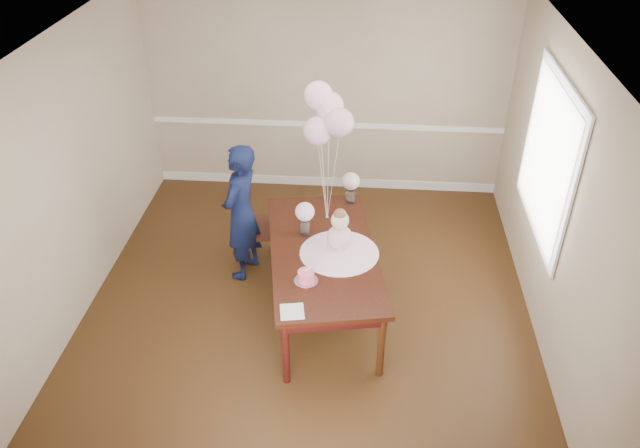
# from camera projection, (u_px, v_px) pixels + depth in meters

# --- Properties ---
(floor) EXTENTS (4.50, 5.00, 0.00)m
(floor) POSITION_uv_depth(u_px,v_px,m) (308.00, 306.00, 6.42)
(floor) COLOR black
(floor) RESTS_ON ground
(ceiling) EXTENTS (4.50, 5.00, 0.02)m
(ceiling) POSITION_uv_depth(u_px,v_px,m) (304.00, 48.00, 4.92)
(ceiling) COLOR white
(ceiling) RESTS_ON wall_back
(wall_back) EXTENTS (4.50, 0.02, 2.70)m
(wall_back) POSITION_uv_depth(u_px,v_px,m) (326.00, 91.00, 7.74)
(wall_back) COLOR tan
(wall_back) RESTS_ON floor
(wall_front) EXTENTS (4.50, 0.02, 2.70)m
(wall_front) POSITION_uv_depth(u_px,v_px,m) (264.00, 416.00, 3.60)
(wall_front) COLOR tan
(wall_front) RESTS_ON floor
(wall_left) EXTENTS (0.02, 5.00, 2.70)m
(wall_left) POSITION_uv_depth(u_px,v_px,m) (67.00, 184.00, 5.82)
(wall_left) COLOR tan
(wall_left) RESTS_ON floor
(wall_right) EXTENTS (0.02, 5.00, 2.70)m
(wall_right) POSITION_uv_depth(u_px,v_px,m) (559.00, 205.00, 5.52)
(wall_right) COLOR tan
(wall_right) RESTS_ON floor
(chair_rail_trim) EXTENTS (4.50, 0.02, 0.07)m
(chair_rail_trim) POSITION_uv_depth(u_px,v_px,m) (326.00, 125.00, 7.99)
(chair_rail_trim) COLOR white
(chair_rail_trim) RESTS_ON wall_back
(baseboard_trim) EXTENTS (4.50, 0.02, 0.12)m
(baseboard_trim) POSITION_uv_depth(u_px,v_px,m) (326.00, 182.00, 8.45)
(baseboard_trim) COLOR white
(baseboard_trim) RESTS_ON floor
(window_frame) EXTENTS (0.02, 1.66, 1.56)m
(window_frame) POSITION_uv_depth(u_px,v_px,m) (548.00, 158.00, 5.82)
(window_frame) COLOR white
(window_frame) RESTS_ON wall_right
(window_blinds) EXTENTS (0.01, 1.50, 1.40)m
(window_blinds) POSITION_uv_depth(u_px,v_px,m) (546.00, 158.00, 5.83)
(window_blinds) COLOR white
(window_blinds) RESTS_ON wall_right
(dining_table_top) EXTENTS (1.34, 2.14, 0.05)m
(dining_table_top) POSITION_uv_depth(u_px,v_px,m) (323.00, 253.00, 5.98)
(dining_table_top) COLOR black
(dining_table_top) RESTS_ON table_leg_fl
(table_apron) EXTENTS (1.22, 2.02, 0.10)m
(table_apron) POSITION_uv_depth(u_px,v_px,m) (323.00, 259.00, 6.02)
(table_apron) COLOR black
(table_apron) RESTS_ON table_leg_fl
(table_leg_fl) EXTENTS (0.08, 0.08, 0.70)m
(table_leg_fl) POSITION_uv_depth(u_px,v_px,m) (286.00, 353.00, 5.39)
(table_leg_fl) COLOR black
(table_leg_fl) RESTS_ON floor
(table_leg_fr) EXTENTS (0.08, 0.08, 0.70)m
(table_leg_fr) POSITION_uv_depth(u_px,v_px,m) (381.00, 346.00, 5.46)
(table_leg_fr) COLOR black
(table_leg_fr) RESTS_ON floor
(table_leg_bl) EXTENTS (0.08, 0.08, 0.70)m
(table_leg_bl) POSITION_uv_depth(u_px,v_px,m) (277.00, 233.00, 6.91)
(table_leg_bl) COLOR black
(table_leg_bl) RESTS_ON floor
(table_leg_br) EXTENTS (0.08, 0.08, 0.70)m
(table_leg_br) POSITION_uv_depth(u_px,v_px,m) (352.00, 229.00, 6.98)
(table_leg_br) COLOR black
(table_leg_br) RESTS_ON floor
(baby_skirt) EXTENTS (0.88, 0.88, 0.10)m
(baby_skirt) POSITION_uv_depth(u_px,v_px,m) (339.00, 248.00, 5.91)
(baby_skirt) COLOR #F4B3D8
(baby_skirt) RESTS_ON dining_table_top
(baby_torso) EXTENTS (0.24, 0.24, 0.24)m
(baby_torso) POSITION_uv_depth(u_px,v_px,m) (340.00, 237.00, 5.84)
(baby_torso) COLOR pink
(baby_torso) RESTS_ON baby_skirt
(baby_head) EXTENTS (0.17, 0.17, 0.17)m
(baby_head) POSITION_uv_depth(u_px,v_px,m) (340.00, 220.00, 5.73)
(baby_head) COLOR beige
(baby_head) RESTS_ON baby_torso
(baby_hair) EXTENTS (0.12, 0.12, 0.12)m
(baby_hair) POSITION_uv_depth(u_px,v_px,m) (340.00, 215.00, 5.70)
(baby_hair) COLOR brown
(baby_hair) RESTS_ON baby_head
(cake_platter) EXTENTS (0.25, 0.25, 0.01)m
(cake_platter) POSITION_uv_depth(u_px,v_px,m) (306.00, 281.00, 5.58)
(cake_platter) COLOR #BAB9BE
(cake_platter) RESTS_ON dining_table_top
(birthday_cake) EXTENTS (0.17, 0.17, 0.10)m
(birthday_cake) POSITION_uv_depth(u_px,v_px,m) (306.00, 276.00, 5.55)
(birthday_cake) COLOR #F74E73
(birthday_cake) RESTS_ON cake_platter
(cake_flower_a) EXTENTS (0.03, 0.03, 0.03)m
(cake_flower_a) POSITION_uv_depth(u_px,v_px,m) (306.00, 270.00, 5.51)
(cake_flower_a) COLOR silver
(cake_flower_a) RESTS_ON birthday_cake
(cake_flower_b) EXTENTS (0.03, 0.03, 0.03)m
(cake_flower_b) POSITION_uv_depth(u_px,v_px,m) (309.00, 269.00, 5.53)
(cake_flower_b) COLOR silver
(cake_flower_b) RESTS_ON birthday_cake
(rose_vase_near) EXTENTS (0.12, 0.12, 0.16)m
(rose_vase_near) POSITION_uv_depth(u_px,v_px,m) (305.00, 227.00, 6.16)
(rose_vase_near) COLOR silver
(rose_vase_near) RESTS_ON dining_table_top
(roses_near) EXTENTS (0.19, 0.19, 0.19)m
(roses_near) POSITION_uv_depth(u_px,v_px,m) (305.00, 212.00, 6.06)
(roses_near) COLOR silver
(roses_near) RESTS_ON rose_vase_near
(rose_vase_far) EXTENTS (0.12, 0.12, 0.16)m
(rose_vase_far) POSITION_uv_depth(u_px,v_px,m) (350.00, 196.00, 6.66)
(rose_vase_far) COLOR white
(rose_vase_far) RESTS_ON dining_table_top
(roses_far) EXTENTS (0.19, 0.19, 0.19)m
(roses_far) POSITION_uv_depth(u_px,v_px,m) (351.00, 181.00, 6.56)
(roses_far) COLOR beige
(roses_far) RESTS_ON rose_vase_far
(napkin) EXTENTS (0.23, 0.23, 0.01)m
(napkin) POSITION_uv_depth(u_px,v_px,m) (292.00, 312.00, 5.23)
(napkin) COLOR silver
(napkin) RESTS_ON dining_table_top
(balloon_weight) EXTENTS (0.05, 0.05, 0.02)m
(balloon_weight) POSITION_uv_depth(u_px,v_px,m) (327.00, 218.00, 6.42)
(balloon_weight) COLOR silver
(balloon_weight) RESTS_ON dining_table_top
(balloon_a) EXTENTS (0.28, 0.28, 0.28)m
(balloon_a) POSITION_uv_depth(u_px,v_px,m) (317.00, 131.00, 5.87)
(balloon_a) COLOR #E9A5C6
(balloon_a) RESTS_ON balloon_ribbon_a
(balloon_b) EXTENTS (0.28, 0.28, 0.28)m
(balloon_b) POSITION_uv_depth(u_px,v_px,m) (339.00, 122.00, 5.79)
(balloon_b) COLOR #D99AB7
(balloon_b) RESTS_ON balloon_ribbon_b
(balloon_c) EXTENTS (0.28, 0.28, 0.28)m
(balloon_c) POSITION_uv_depth(u_px,v_px,m) (329.00, 106.00, 5.85)
(balloon_c) COLOR #FFB4C5
(balloon_c) RESTS_ON balloon_ribbon_c
(balloon_d) EXTENTS (0.28, 0.28, 0.28)m
(balloon_d) POSITION_uv_depth(u_px,v_px,m) (318.00, 96.00, 5.80)
(balloon_d) COLOR #FFB4CC
(balloon_d) RESTS_ON balloon_ribbon_d
(balloon_ribbon_a) EXTENTS (0.09, 0.02, 0.83)m
(balloon_ribbon_a) POSITION_uv_depth(u_px,v_px,m) (323.00, 183.00, 6.19)
(balloon_ribbon_a) COLOR white
(balloon_ribbon_a) RESTS_ON balloon_weight
(balloon_ribbon_b) EXTENTS (0.11, 0.04, 0.93)m
(balloon_ribbon_b) POSITION_uv_depth(u_px,v_px,m) (333.00, 179.00, 6.15)
(balloon_ribbon_b) COLOR silver
(balloon_ribbon_b) RESTS_ON balloon_weight
(balloon_ribbon_c) EXTENTS (0.01, 0.10, 1.03)m
(balloon_ribbon_c) POSITION_uv_depth(u_px,v_px,m) (328.00, 171.00, 6.18)
(balloon_ribbon_c) COLOR white
(balloon_ribbon_c) RESTS_ON balloon_weight
(balloon_ribbon_d) EXTENTS (0.10, 0.09, 1.13)m
(balloon_ribbon_d) POSITION_uv_depth(u_px,v_px,m) (323.00, 167.00, 6.16)
(balloon_ribbon_d) COLOR white
(balloon_ribbon_d) RESTS_ON balloon_weight
(dining_chair_seat) EXTENTS (0.55, 0.55, 0.05)m
(dining_chair_seat) POSITION_uv_depth(u_px,v_px,m) (258.00, 228.00, 6.78)
(dining_chair_seat) COLOR #34160E
(dining_chair_seat) RESTS_ON chair_leg_fl
(chair_leg_fl) EXTENTS (0.05, 0.05, 0.45)m
(chair_leg_fl) POSITION_uv_depth(u_px,v_px,m) (243.00, 258.00, 6.74)
(chair_leg_fl) COLOR #39150F
(chair_leg_fl) RESTS_ON floor
(chair_leg_fr) EXTENTS (0.05, 0.05, 0.45)m
(chair_leg_fr) POSITION_uv_depth(u_px,v_px,m) (278.00, 255.00, 6.79)
(chair_leg_fr) COLOR #38200F
(chair_leg_fr) RESTS_ON floor
(chair_leg_bl) EXTENTS (0.05, 0.05, 0.45)m
(chair_leg_bl) POSITION_uv_depth(u_px,v_px,m) (242.00, 238.00, 7.05)
(chair_leg_bl) COLOR #3B1C10
(chair_leg_bl) RESTS_ON floor
(chair_leg_br) EXTENTS (0.05, 0.05, 0.45)m
(chair_leg_br) POSITION_uv_depth(u_px,v_px,m) (275.00, 235.00, 7.10)
(chair_leg_br) COLOR #371B0F
(chair_leg_br) RESTS_ON floor
(chair_back_post_l) EXTENTS (0.05, 0.05, 0.59)m
(chair_back_post_l) POSITION_uv_depth(u_px,v_px,m) (237.00, 215.00, 6.44)
(chair_back_post_l) COLOR #361F0E
(chair_back_post_l) RESTS_ON dining_chair_seat
(chair_back_post_r) EXTENTS (0.05, 0.05, 0.59)m
(chair_back_post_r) POSITION_uv_depth(u_px,v_px,m) (236.00, 197.00, 6.75)
(chair_back_post_r) COLOR #371F0F
(chair_back_post_r) RESTS_ON dining_chair_seat
(chair_slat_low) EXTENTS (0.12, 0.42, 0.05)m
(chair_slat_low) POSITION_uv_depth(u_px,v_px,m) (238.00, 216.00, 6.66)
(chair_slat_low) COLOR #36160E
(chair_slat_low) RESTS_ON dining_chair_seat
(chair_slat_mid) EXTENTS (0.12, 0.42, 0.05)m
(chair_slat_mid) POSITION_uv_depth(u_px,v_px,m) (237.00, 202.00, 6.57)
(chair_slat_mid) COLOR #33190E
(chair_slat_mid) RESTS_ON dining_chair_seat
(chair_slat_top) EXTENTS (0.12, 0.42, 0.05)m
(chair_slat_top) POSITION_uv_depth(u_px,v_px,m) (235.00, 189.00, 6.48)
(chair_slat_top) COLOR #3E2411
(chair_slat_top) RESTS_ON dining_chair_seat
(woman) EXTENTS (0.51, 0.64, 1.54)m
(woman) POSITION_uv_depth(u_px,v_px,m) (241.00, 213.00, 6.48)
(woman) COLOR black
(woman) RESTS_ON floor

